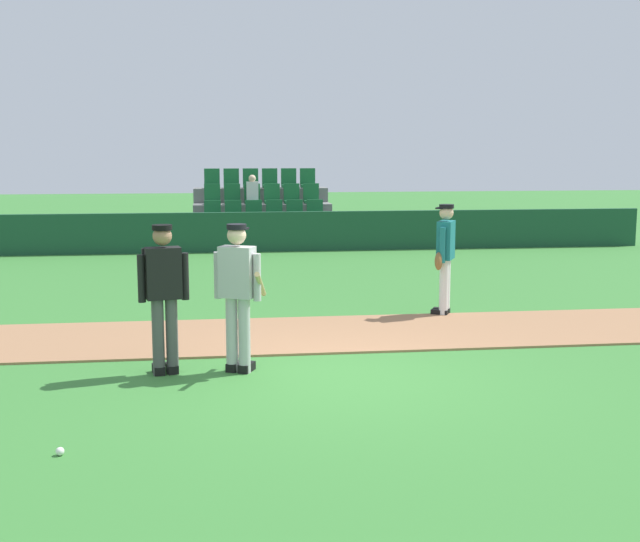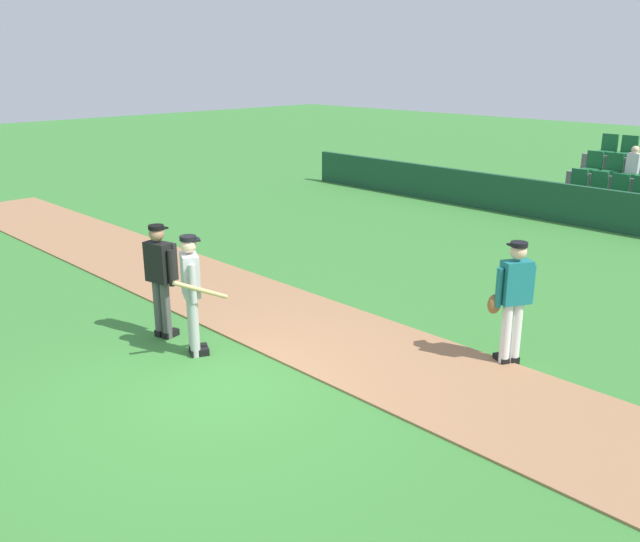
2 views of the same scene
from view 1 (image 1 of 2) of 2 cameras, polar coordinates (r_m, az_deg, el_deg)
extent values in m
plane|color=#387A33|center=(9.58, 0.98, -7.40)|extent=(80.00, 80.00, 0.00)
cube|color=#9E704C|center=(11.70, -0.59, -4.39)|extent=(28.00, 2.28, 0.03)
cube|color=#19472D|center=(21.12, -3.70, 2.73)|extent=(20.00, 0.16, 1.01)
cube|color=slate|center=(23.02, -3.99, 2.32)|extent=(3.90, 2.95, 0.30)
cube|color=slate|center=(22.14, -3.87, 2.98)|extent=(3.80, 0.85, 0.40)
cube|color=#196033|center=(21.97, -7.45, 3.54)|extent=(0.44, 0.40, 0.08)
cube|color=#196033|center=(22.17, -7.46, 4.24)|extent=(0.44, 0.08, 0.50)
cube|color=#196033|center=(21.98, -6.01, 3.57)|extent=(0.44, 0.40, 0.08)
cube|color=#196033|center=(22.18, -6.03, 4.26)|extent=(0.44, 0.08, 0.50)
cube|color=#196033|center=(22.00, -4.58, 3.59)|extent=(0.44, 0.40, 0.08)
cube|color=#196033|center=(22.20, -4.61, 4.28)|extent=(0.44, 0.08, 0.50)
cube|color=#196033|center=(22.03, -3.14, 3.62)|extent=(0.44, 0.40, 0.08)
cube|color=#196033|center=(22.23, -3.19, 4.30)|extent=(0.44, 0.08, 0.50)
cube|color=#196033|center=(22.08, -1.72, 3.63)|extent=(0.44, 0.40, 0.08)
cube|color=#196033|center=(22.28, -1.78, 4.32)|extent=(0.44, 0.08, 0.50)
cube|color=#196033|center=(22.14, -0.30, 3.65)|extent=(0.44, 0.40, 0.08)
cube|color=#196033|center=(22.34, -0.37, 4.34)|extent=(0.44, 0.08, 0.50)
cube|color=slate|center=(22.95, -4.01, 4.18)|extent=(3.80, 0.85, 0.40)
cube|color=#196033|center=(22.79, -7.47, 4.73)|extent=(0.44, 0.40, 0.08)
cube|color=#196033|center=(23.00, -7.48, 5.38)|extent=(0.44, 0.08, 0.50)
cube|color=#196033|center=(22.80, -6.08, 4.75)|extent=(0.44, 0.40, 0.08)
cube|color=#196033|center=(23.00, -6.10, 5.41)|extent=(0.44, 0.08, 0.50)
cube|color=#196033|center=(22.82, -4.69, 4.77)|extent=(0.44, 0.40, 0.08)
cube|color=#196033|center=(23.02, -4.73, 5.43)|extent=(0.44, 0.08, 0.50)
cube|color=silver|center=(22.85, -4.71, 5.53)|extent=(0.32, 0.22, 0.52)
sphere|color=beige|center=(22.83, -4.72, 6.41)|extent=(0.20, 0.20, 0.20)
cube|color=#196033|center=(22.85, -3.31, 4.79)|extent=(0.44, 0.40, 0.08)
cube|color=#196033|center=(23.05, -3.36, 5.45)|extent=(0.44, 0.08, 0.50)
cube|color=#196033|center=(22.89, -1.93, 4.81)|extent=(0.44, 0.40, 0.08)
cube|color=#196033|center=(23.10, -1.99, 5.46)|extent=(0.44, 0.08, 0.50)
cube|color=#196033|center=(22.95, -0.56, 4.83)|extent=(0.44, 0.40, 0.08)
cube|color=#196033|center=(23.16, -0.63, 5.48)|extent=(0.44, 0.08, 0.50)
cube|color=slate|center=(23.77, -4.14, 5.29)|extent=(3.80, 0.85, 0.40)
cube|color=#196033|center=(23.62, -7.49, 5.83)|extent=(0.44, 0.40, 0.08)
cube|color=#196033|center=(23.83, -7.50, 6.45)|extent=(0.44, 0.08, 0.50)
cube|color=#196033|center=(23.62, -6.14, 5.85)|extent=(0.44, 0.40, 0.08)
cube|color=#196033|center=(23.83, -6.17, 6.48)|extent=(0.44, 0.08, 0.50)
cube|color=#196033|center=(23.64, -4.80, 5.87)|extent=(0.44, 0.40, 0.08)
cube|color=#196033|center=(23.85, -4.84, 6.50)|extent=(0.44, 0.08, 0.50)
cube|color=#196033|center=(23.67, -3.47, 5.89)|extent=(0.44, 0.40, 0.08)
cube|color=#196033|center=(23.88, -3.51, 6.51)|extent=(0.44, 0.08, 0.50)
cube|color=#196033|center=(23.72, -2.14, 5.91)|extent=(0.44, 0.40, 0.08)
cube|color=#196033|center=(23.93, -2.19, 6.53)|extent=(0.44, 0.08, 0.50)
cube|color=#196033|center=(23.77, -0.81, 5.92)|extent=(0.44, 0.40, 0.08)
cube|color=#196033|center=(23.98, -0.87, 6.54)|extent=(0.44, 0.08, 0.50)
cylinder|color=#B2B2B2|center=(9.78, -6.12, -4.39)|extent=(0.14, 0.14, 0.90)
cylinder|color=#B2B2B2|center=(9.72, -5.26, -4.47)|extent=(0.14, 0.14, 0.90)
cube|color=black|center=(9.93, -5.94, -6.57)|extent=(0.22, 0.29, 0.10)
cube|color=black|center=(9.87, -5.09, -6.66)|extent=(0.22, 0.29, 0.10)
cube|color=#B2B2B2|center=(9.61, -5.76, -0.07)|extent=(0.46, 0.37, 0.60)
cylinder|color=#B2B2B2|center=(9.72, -7.10, -0.29)|extent=(0.09, 0.09, 0.55)
cylinder|color=#B2B2B2|center=(9.52, -4.38, -0.44)|extent=(0.09, 0.09, 0.55)
sphere|color=beige|center=(9.56, -5.80, 2.48)|extent=(0.22, 0.22, 0.22)
cylinder|color=black|center=(9.55, -5.81, 3.08)|extent=(0.23, 0.23, 0.06)
cube|color=black|center=(9.64, -5.56, 2.95)|extent=(0.21, 0.19, 0.02)
cylinder|color=tan|center=(9.63, -4.14, -0.94)|extent=(0.18, 0.80, 0.41)
cylinder|color=#4C4C4C|center=(9.77, -11.15, -4.52)|extent=(0.14, 0.14, 0.90)
cylinder|color=#4C4C4C|center=(9.80, -10.22, -4.47)|extent=(0.14, 0.14, 0.90)
cube|color=black|center=(9.93, -11.13, -6.70)|extent=(0.17, 0.28, 0.10)
cube|color=black|center=(9.95, -10.22, -6.64)|extent=(0.17, 0.28, 0.10)
cube|color=black|center=(9.64, -10.80, -0.15)|extent=(0.44, 0.30, 0.60)
cylinder|color=black|center=(9.62, -12.27, -0.52)|extent=(0.09, 0.09, 0.55)
cylinder|color=black|center=(9.69, -9.34, -0.37)|extent=(0.09, 0.09, 0.55)
sphere|color=#9E7051|center=(9.59, -10.88, 2.39)|extent=(0.22, 0.22, 0.22)
cylinder|color=black|center=(9.58, -10.89, 2.99)|extent=(0.23, 0.23, 0.06)
cube|color=black|center=(9.68, -10.98, 2.86)|extent=(0.20, 0.16, 0.02)
cube|color=black|center=(9.77, -10.92, -0.04)|extent=(0.45, 0.17, 0.56)
cylinder|color=white|center=(13.06, 8.57, -1.18)|extent=(0.14, 0.14, 0.90)
cylinder|color=white|center=(13.21, 8.71, -1.07)|extent=(0.14, 0.14, 0.90)
cube|color=black|center=(13.14, 8.27, -2.88)|extent=(0.29, 0.23, 0.10)
cube|color=black|center=(13.30, 8.42, -2.75)|extent=(0.29, 0.23, 0.10)
cube|color=#197075|center=(13.03, 8.71, 2.13)|extent=(0.38, 0.46, 0.60)
cylinder|color=#197075|center=(12.79, 8.49, 1.79)|extent=(0.09, 0.09, 0.55)
cylinder|color=#197075|center=(13.28, 8.92, 2.03)|extent=(0.09, 0.09, 0.55)
sphere|color=beige|center=(12.99, 8.76, 4.01)|extent=(0.22, 0.22, 0.22)
cylinder|color=black|center=(12.99, 8.77, 4.45)|extent=(0.23, 0.23, 0.06)
cube|color=black|center=(13.01, 8.33, 4.34)|extent=(0.19, 0.22, 0.02)
ellipsoid|color=brown|center=(12.82, 8.22, 0.68)|extent=(0.20, 0.23, 0.28)
sphere|color=white|center=(7.60, -17.57, -11.83)|extent=(0.07, 0.07, 0.07)
camera|label=2|loc=(9.19, 53.59, 14.18)|focal=37.53mm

